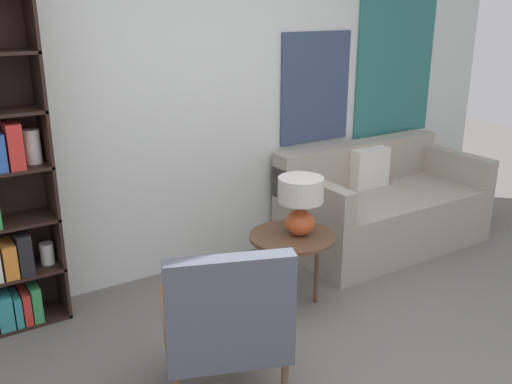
# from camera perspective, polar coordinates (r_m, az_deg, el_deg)

# --- Properties ---
(wall_back) EXTENTS (6.40, 0.08, 2.70)m
(wall_back) POSITION_cam_1_polar(r_m,az_deg,el_deg) (4.30, -6.40, 9.54)
(wall_back) COLOR silver
(wall_back) RESTS_ON ground_plane
(armchair) EXTENTS (0.78, 0.78, 0.92)m
(armchair) POSITION_cam_1_polar(r_m,az_deg,el_deg) (2.89, -2.96, -12.71)
(armchair) COLOR brown
(armchair) RESTS_ON ground_plane
(couch) EXTENTS (1.71, 0.91, 0.84)m
(couch) POSITION_cam_1_polar(r_m,az_deg,el_deg) (5.05, 12.28, -1.52)
(couch) COLOR #9E9384
(couch) RESTS_ON ground_plane
(side_table) EXTENTS (0.58, 0.58, 0.52)m
(side_table) POSITION_cam_1_polar(r_m,az_deg,el_deg) (3.89, 3.61, -4.97)
(side_table) COLOR brown
(side_table) RESTS_ON ground_plane
(table_lamp) EXTENTS (0.30, 0.30, 0.40)m
(table_lamp) POSITION_cam_1_polar(r_m,az_deg,el_deg) (3.79, 4.47, -0.81)
(table_lamp) COLOR #C65128
(table_lamp) RESTS_ON side_table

